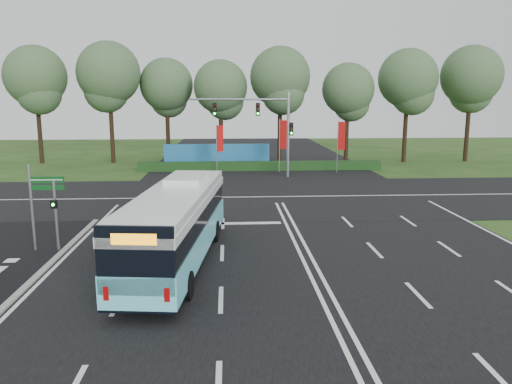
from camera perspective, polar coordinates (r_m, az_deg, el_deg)
ground at (r=21.67m, az=4.93°, el=-6.89°), size 120.00×120.00×0.00m
road_main at (r=21.66m, az=4.93°, el=-6.84°), size 20.00×120.00×0.04m
road_cross at (r=33.22m, az=1.98°, el=-0.58°), size 120.00×14.00×0.05m
kerb_strip at (r=19.89m, az=-24.24°, el=-9.29°), size 0.25×18.00×0.12m
city_bus at (r=19.95m, az=-9.05°, el=-3.69°), size 3.59×11.43×3.22m
pedestrian_signal at (r=22.92m, az=-21.93°, el=-2.29°), size 0.27×0.40×3.09m
street_sign at (r=23.09m, az=-23.55°, el=-0.50°), size 1.48×0.11×3.80m
banner_flag_left at (r=43.67m, az=-4.24°, el=5.80°), size 0.63×0.14×4.27m
banner_flag_mid at (r=44.08m, az=3.01°, el=6.20°), size 0.65×0.32×4.69m
banner_flag_right at (r=44.31m, az=9.64°, el=5.99°), size 0.65×0.27×4.57m
traffic_light_gantry at (r=41.10m, az=1.21°, el=8.13°), size 8.41×0.28×7.00m
hedge at (r=45.45m, az=0.52°, el=2.98°), size 22.00×1.20×0.80m
blue_hoarding at (r=47.75m, az=-4.49°, el=4.18°), size 10.00×0.30×2.20m
eucalyptus_row at (r=50.96m, az=-0.35°, el=12.75°), size 49.60×8.85×12.03m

